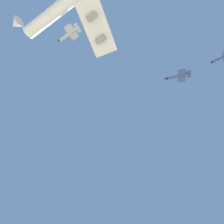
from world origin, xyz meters
name	(u,v)px	position (x,y,z in m)	size (l,w,h in m)	color
chase_jet_lead	(223,57)	(-61.10, 11.37, 117.84)	(15.22, 8.30, 4.00)	#38478C
chase_jet_left_wing	(179,76)	(-29.09, 23.66, 96.58)	(15.32, 8.78, 4.00)	#38478C
chase_jet_trailing	(69,34)	(17.95, 67.43, 108.64)	(15.25, 8.43, 4.00)	#999EA3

